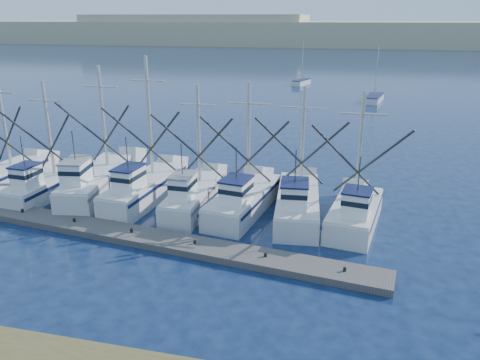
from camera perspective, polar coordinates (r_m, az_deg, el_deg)
name	(u,v)px	position (r m, az deg, el deg)	size (l,w,h in m)	color
ground	(273,318)	(20.48, 4.09, -16.42)	(500.00, 500.00, 0.00)	#0C1936
floating_dock	(132,235)	(27.48, -13.05, -6.56)	(28.68, 1.91, 0.38)	#57524D
dune_ridge	(350,33)	(226.58, 13.28, 17.01)	(360.00, 60.00, 10.00)	tan
trawler_fleet	(164,192)	(31.39, -9.26, -1.47)	(28.33, 9.56, 9.58)	silver
sailboat_near	(374,98)	(73.24, 16.04, 9.53)	(3.08, 6.43, 8.10)	silver
sailboat_far	(301,82)	(89.32, 7.51, 11.74)	(3.07, 5.29, 8.10)	silver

